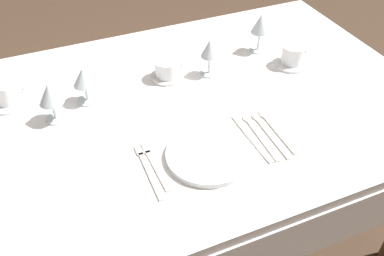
{
  "coord_description": "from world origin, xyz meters",
  "views": [
    {
      "loc": [
        -0.38,
        -1.09,
        1.63
      ],
      "look_at": [
        0.02,
        -0.15,
        0.76
      ],
      "focal_mm": 40.55,
      "sensor_mm": 36.0,
      "label": 1
    }
  ],
  "objects_px": {
    "wine_glass_left": "(260,26)",
    "spoon_soup": "(256,131)",
    "dinner_plate": "(208,155)",
    "dinner_knife": "(252,139)",
    "coffee_cup_left": "(293,54)",
    "coffee_cup_right": "(6,93)",
    "wine_glass_centre": "(50,95)",
    "fork_outer": "(154,164)",
    "spoon_dessert": "(266,130)",
    "coffee_cup_far": "(167,68)",
    "wine_glass_right": "(210,51)",
    "wine_glass_far": "(84,79)",
    "fork_inner": "(148,169)",
    "spoon_tea": "(273,126)"
  },
  "relations": [
    {
      "from": "fork_inner",
      "to": "coffee_cup_right",
      "type": "height_order",
      "value": "coffee_cup_right"
    },
    {
      "from": "spoon_soup",
      "to": "coffee_cup_far",
      "type": "relative_size",
      "value": 2.13
    },
    {
      "from": "wine_glass_left",
      "to": "spoon_tea",
      "type": "bearing_deg",
      "value": -113.99
    },
    {
      "from": "dinner_plate",
      "to": "coffee_cup_left",
      "type": "bearing_deg",
      "value": 33.6
    },
    {
      "from": "dinner_plate",
      "to": "dinner_knife",
      "type": "xyz_separation_m",
      "value": [
        0.16,
        0.02,
        -0.01
      ]
    },
    {
      "from": "fork_inner",
      "to": "wine_glass_far",
      "type": "distance_m",
      "value": 0.41
    },
    {
      "from": "fork_inner",
      "to": "coffee_cup_right",
      "type": "bearing_deg",
      "value": 124.53
    },
    {
      "from": "wine_glass_far",
      "to": "wine_glass_centre",
      "type": "bearing_deg",
      "value": -153.52
    },
    {
      "from": "spoon_tea",
      "to": "wine_glass_centre",
      "type": "xyz_separation_m",
      "value": [
        -0.63,
        0.31,
        0.09
      ]
    },
    {
      "from": "dinner_knife",
      "to": "wine_glass_far",
      "type": "relative_size",
      "value": 1.82
    },
    {
      "from": "spoon_tea",
      "to": "coffee_cup_left",
      "type": "bearing_deg",
      "value": 48.29
    },
    {
      "from": "spoon_tea",
      "to": "wine_glass_right",
      "type": "distance_m",
      "value": 0.38
    },
    {
      "from": "wine_glass_left",
      "to": "wine_glass_right",
      "type": "distance_m",
      "value": 0.26
    },
    {
      "from": "spoon_soup",
      "to": "coffee_cup_left",
      "type": "bearing_deg",
      "value": 42.39
    },
    {
      "from": "fork_outer",
      "to": "dinner_knife",
      "type": "relative_size",
      "value": 0.87
    },
    {
      "from": "coffee_cup_far",
      "to": "wine_glass_centre",
      "type": "height_order",
      "value": "wine_glass_centre"
    },
    {
      "from": "coffee_cup_far",
      "to": "wine_glass_right",
      "type": "relative_size",
      "value": 0.78
    },
    {
      "from": "wine_glass_right",
      "to": "dinner_plate",
      "type": "bearing_deg",
      "value": -115.19
    },
    {
      "from": "dinner_plate",
      "to": "coffee_cup_right",
      "type": "height_order",
      "value": "coffee_cup_right"
    },
    {
      "from": "coffee_cup_far",
      "to": "wine_glass_far",
      "type": "height_order",
      "value": "wine_glass_far"
    },
    {
      "from": "coffee_cup_right",
      "to": "wine_glass_centre",
      "type": "height_order",
      "value": "wine_glass_centre"
    },
    {
      "from": "coffee_cup_right",
      "to": "wine_glass_centre",
      "type": "xyz_separation_m",
      "value": [
        0.13,
        -0.15,
        0.05
      ]
    },
    {
      "from": "wine_glass_far",
      "to": "spoon_dessert",
      "type": "bearing_deg",
      "value": -37.89
    },
    {
      "from": "dinner_plate",
      "to": "coffee_cup_far",
      "type": "xyz_separation_m",
      "value": [
        0.04,
        0.44,
        0.03
      ]
    },
    {
      "from": "wine_glass_centre",
      "to": "spoon_soup",
      "type": "bearing_deg",
      "value": -28.86
    },
    {
      "from": "coffee_cup_left",
      "to": "coffee_cup_right",
      "type": "xyz_separation_m",
      "value": [
        -1.02,
        0.17,
        -0.0
      ]
    },
    {
      "from": "wine_glass_right",
      "to": "fork_outer",
      "type": "bearing_deg",
      "value": -132.95
    },
    {
      "from": "wine_glass_left",
      "to": "spoon_soup",
      "type": "bearing_deg",
      "value": -120.28
    },
    {
      "from": "fork_outer",
      "to": "spoon_dessert",
      "type": "xyz_separation_m",
      "value": [
        0.38,
        0.01,
        -0.0
      ]
    },
    {
      "from": "dinner_knife",
      "to": "coffee_cup_far",
      "type": "distance_m",
      "value": 0.44
    },
    {
      "from": "dinner_knife",
      "to": "wine_glass_left",
      "type": "bearing_deg",
      "value": 58.6
    },
    {
      "from": "dinner_knife",
      "to": "coffee_cup_right",
      "type": "height_order",
      "value": "coffee_cup_right"
    },
    {
      "from": "dinner_plate",
      "to": "fork_inner",
      "type": "relative_size",
      "value": 1.11
    },
    {
      "from": "spoon_dessert",
      "to": "fork_outer",
      "type": "bearing_deg",
      "value": -178.87
    },
    {
      "from": "spoon_soup",
      "to": "wine_glass_right",
      "type": "xyz_separation_m",
      "value": [
        0.0,
        0.36,
        0.1
      ]
    },
    {
      "from": "coffee_cup_left",
      "to": "coffee_cup_right",
      "type": "distance_m",
      "value": 1.04
    },
    {
      "from": "spoon_dessert",
      "to": "wine_glass_right",
      "type": "bearing_deg",
      "value": 94.53
    },
    {
      "from": "dinner_knife",
      "to": "coffee_cup_right",
      "type": "relative_size",
      "value": 2.31
    },
    {
      "from": "fork_outer",
      "to": "spoon_dessert",
      "type": "bearing_deg",
      "value": 1.13
    },
    {
      "from": "wine_glass_centre",
      "to": "coffee_cup_right",
      "type": "bearing_deg",
      "value": 131.68
    },
    {
      "from": "wine_glass_left",
      "to": "wine_glass_right",
      "type": "xyz_separation_m",
      "value": [
        -0.25,
        -0.08,
        -0.01
      ]
    },
    {
      "from": "spoon_dessert",
      "to": "coffee_cup_far",
      "type": "distance_m",
      "value": 0.44
    },
    {
      "from": "fork_inner",
      "to": "coffee_cup_left",
      "type": "xyz_separation_m",
      "value": [
        0.69,
        0.32,
        0.04
      ]
    },
    {
      "from": "fork_outer",
      "to": "wine_glass_centre",
      "type": "bearing_deg",
      "value": 124.66
    },
    {
      "from": "wine_glass_left",
      "to": "coffee_cup_left",
      "type": "bearing_deg",
      "value": -65.06
    },
    {
      "from": "dinner_plate",
      "to": "dinner_knife",
      "type": "height_order",
      "value": "dinner_plate"
    },
    {
      "from": "spoon_soup",
      "to": "coffee_cup_far",
      "type": "height_order",
      "value": "coffee_cup_far"
    },
    {
      "from": "fork_inner",
      "to": "coffee_cup_right",
      "type": "distance_m",
      "value": 0.59
    },
    {
      "from": "coffee_cup_far",
      "to": "wine_glass_centre",
      "type": "xyz_separation_m",
      "value": [
        -0.42,
        -0.08,
        0.06
      ]
    },
    {
      "from": "fork_inner",
      "to": "wine_glass_left",
      "type": "distance_m",
      "value": 0.78
    }
  ]
}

